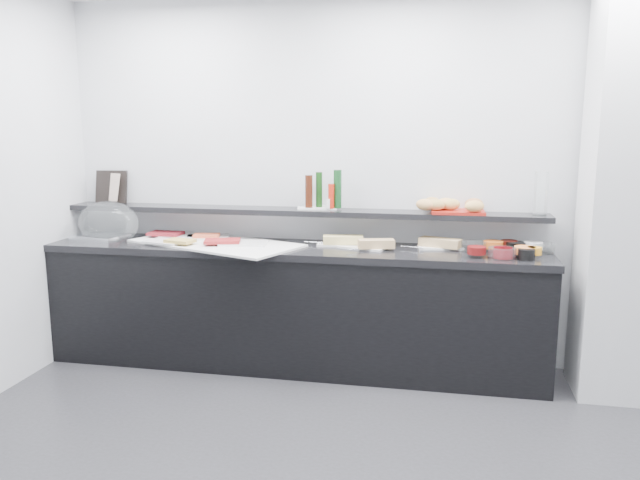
% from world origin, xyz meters
% --- Properties ---
extents(back_wall, '(5.00, 0.02, 2.70)m').
position_xyz_m(back_wall, '(0.00, 2.00, 1.35)').
color(back_wall, silver).
rests_on(back_wall, ground).
extents(column, '(0.50, 0.50, 2.70)m').
position_xyz_m(column, '(1.50, 1.65, 1.35)').
color(column, silver).
rests_on(column, ground).
extents(buffet_cabinet, '(3.60, 0.60, 0.85)m').
position_xyz_m(buffet_cabinet, '(-0.70, 1.70, 0.42)').
color(buffet_cabinet, black).
rests_on(buffet_cabinet, ground).
extents(counter_top, '(3.62, 0.62, 0.05)m').
position_xyz_m(counter_top, '(-0.70, 1.70, 0.88)').
color(counter_top, black).
rests_on(counter_top, buffet_cabinet).
extents(wall_shelf, '(3.60, 0.25, 0.04)m').
position_xyz_m(wall_shelf, '(-0.70, 1.88, 1.13)').
color(wall_shelf, black).
rests_on(wall_shelf, back_wall).
extents(cloche_base, '(0.43, 0.33, 0.04)m').
position_xyz_m(cloche_base, '(-2.21, 1.67, 0.92)').
color(cloche_base, silver).
rests_on(cloche_base, counter_top).
extents(cloche_dome, '(0.48, 0.32, 0.34)m').
position_xyz_m(cloche_dome, '(-2.15, 1.71, 1.03)').
color(cloche_dome, silver).
rests_on(cloche_dome, cloche_base).
extents(linen_runner, '(1.37, 1.01, 0.01)m').
position_xyz_m(linen_runner, '(-1.28, 1.67, 0.91)').
color(linen_runner, white).
rests_on(linen_runner, counter_top).
extents(platter_meat_a, '(0.33, 0.24, 0.01)m').
position_xyz_m(platter_meat_a, '(-1.62, 1.85, 0.92)').
color(platter_meat_a, silver).
rests_on(platter_meat_a, linen_runner).
extents(food_meat_a, '(0.26, 0.17, 0.02)m').
position_xyz_m(food_meat_a, '(-1.74, 1.82, 0.94)').
color(food_meat_a, maroon).
rests_on(food_meat_a, platter_meat_a).
extents(platter_salmon, '(0.37, 0.30, 0.01)m').
position_xyz_m(platter_salmon, '(-1.40, 1.82, 0.92)').
color(platter_salmon, white).
rests_on(platter_salmon, linen_runner).
extents(food_salmon, '(0.22, 0.17, 0.02)m').
position_xyz_m(food_salmon, '(-1.39, 1.79, 0.94)').
color(food_salmon, '#E14F2E').
rests_on(food_salmon, platter_salmon).
extents(platter_cheese, '(0.32, 0.25, 0.01)m').
position_xyz_m(platter_cheese, '(-1.63, 1.58, 0.92)').
color(platter_cheese, white).
rests_on(platter_cheese, linen_runner).
extents(food_cheese, '(0.23, 0.17, 0.02)m').
position_xyz_m(food_cheese, '(-1.50, 1.53, 0.94)').
color(food_cheese, gold).
rests_on(food_cheese, platter_cheese).
extents(platter_meat_b, '(0.36, 0.26, 0.01)m').
position_xyz_m(platter_meat_b, '(-1.05, 1.64, 0.92)').
color(platter_meat_b, white).
rests_on(platter_meat_b, linen_runner).
extents(food_meat_b, '(0.28, 0.22, 0.02)m').
position_xyz_m(food_meat_b, '(-1.20, 1.59, 0.94)').
color(food_meat_b, maroon).
rests_on(food_meat_b, platter_meat_b).
extents(sandwich_plate_left, '(0.36, 0.19, 0.01)m').
position_xyz_m(sandwich_plate_left, '(-0.36, 1.80, 0.91)').
color(sandwich_plate_left, white).
rests_on(sandwich_plate_left, counter_top).
extents(sandwich_food_left, '(0.30, 0.16, 0.06)m').
position_xyz_m(sandwich_food_left, '(-0.35, 1.79, 0.94)').
color(sandwich_food_left, '#E2CC77').
rests_on(sandwich_food_left, sandwich_plate_left).
extents(tongs_left, '(0.16, 0.04, 0.01)m').
position_xyz_m(tongs_left, '(-0.55, 1.78, 0.92)').
color(tongs_left, silver).
rests_on(tongs_left, sandwich_plate_left).
extents(sandwich_plate_mid, '(0.36, 0.23, 0.01)m').
position_xyz_m(sandwich_plate_mid, '(-0.20, 1.72, 0.91)').
color(sandwich_plate_mid, white).
rests_on(sandwich_plate_mid, counter_top).
extents(sandwich_food_mid, '(0.27, 0.16, 0.06)m').
position_xyz_m(sandwich_food_mid, '(-0.09, 1.68, 0.94)').
color(sandwich_food_mid, tan).
rests_on(sandwich_food_mid, sandwich_plate_mid).
extents(tongs_mid, '(0.13, 0.10, 0.01)m').
position_xyz_m(tongs_mid, '(-0.22, 1.60, 0.92)').
color(tongs_mid, silver).
rests_on(tongs_mid, sandwich_plate_mid).
extents(sandwich_plate_right, '(0.33, 0.19, 0.01)m').
position_xyz_m(sandwich_plate_right, '(0.35, 1.82, 0.91)').
color(sandwich_plate_right, white).
rests_on(sandwich_plate_right, counter_top).
extents(sandwich_food_right, '(0.31, 0.20, 0.06)m').
position_xyz_m(sandwich_food_right, '(0.35, 1.82, 0.94)').
color(sandwich_food_right, tan).
rests_on(sandwich_food_right, sandwich_plate_right).
extents(tongs_right, '(0.16, 0.04, 0.01)m').
position_xyz_m(tongs_right, '(0.15, 1.74, 0.92)').
color(tongs_right, silver).
rests_on(tongs_right, sandwich_plate_right).
extents(bowl_glass_fruit, '(0.20, 0.20, 0.07)m').
position_xyz_m(bowl_glass_fruit, '(0.57, 1.76, 0.94)').
color(bowl_glass_fruit, silver).
rests_on(bowl_glass_fruit, counter_top).
extents(fill_glass_fruit, '(0.17, 0.17, 0.05)m').
position_xyz_m(fill_glass_fruit, '(0.71, 1.79, 0.95)').
color(fill_glass_fruit, '#D15E1C').
rests_on(fill_glass_fruit, bowl_glass_fruit).
extents(bowl_black_jam, '(0.18, 0.18, 0.07)m').
position_xyz_m(bowl_black_jam, '(0.86, 1.80, 0.94)').
color(bowl_black_jam, black).
rests_on(bowl_black_jam, counter_top).
extents(fill_black_jam, '(0.15, 0.15, 0.05)m').
position_xyz_m(fill_black_jam, '(0.82, 1.84, 0.95)').
color(fill_black_jam, '#4F110B').
rests_on(fill_black_jam, bowl_black_jam).
extents(bowl_glass_cream, '(0.20, 0.20, 0.07)m').
position_xyz_m(bowl_glass_cream, '(1.04, 1.80, 0.94)').
color(bowl_glass_cream, white).
rests_on(bowl_glass_cream, counter_top).
extents(fill_glass_cream, '(0.13, 0.13, 0.05)m').
position_xyz_m(fill_glass_cream, '(0.98, 1.81, 0.95)').
color(fill_glass_cream, white).
rests_on(fill_glass_cream, bowl_glass_cream).
extents(bowl_red_jam, '(0.13, 0.13, 0.07)m').
position_xyz_m(bowl_red_jam, '(0.75, 1.57, 0.94)').
color(bowl_red_jam, maroon).
rests_on(bowl_red_jam, counter_top).
extents(fill_red_jam, '(0.13, 0.13, 0.05)m').
position_xyz_m(fill_red_jam, '(0.58, 1.56, 0.95)').
color(fill_red_jam, '#590C0D').
rests_on(fill_red_jam, bowl_red_jam).
extents(bowl_glass_salmon, '(0.24, 0.24, 0.07)m').
position_xyz_m(bowl_glass_salmon, '(0.75, 1.56, 0.94)').
color(bowl_glass_salmon, silver).
rests_on(bowl_glass_salmon, counter_top).
extents(fill_glass_salmon, '(0.15, 0.15, 0.05)m').
position_xyz_m(fill_glass_salmon, '(0.90, 1.62, 0.95)').
color(fill_glass_salmon, orange).
rests_on(fill_glass_salmon, bowl_glass_salmon).
extents(bowl_black_fruit, '(0.13, 0.13, 0.07)m').
position_xyz_m(bowl_black_fruit, '(0.90, 1.54, 0.94)').
color(bowl_black_fruit, black).
rests_on(bowl_black_fruit, counter_top).
extents(fill_black_fruit, '(0.12, 0.12, 0.05)m').
position_xyz_m(fill_black_fruit, '(0.96, 1.62, 0.95)').
color(fill_black_fruit, orange).
rests_on(fill_black_fruit, bowl_black_fruit).
extents(framed_print, '(0.26, 0.10, 0.26)m').
position_xyz_m(framed_print, '(-2.24, 1.94, 1.28)').
color(framed_print, black).
rests_on(framed_print, wall_shelf).
extents(print_art, '(0.19, 0.12, 0.22)m').
position_xyz_m(print_art, '(-2.24, 1.93, 1.28)').
color(print_art, tan).
rests_on(print_art, framed_print).
extents(condiment_tray, '(0.32, 0.23, 0.01)m').
position_xyz_m(condiment_tray, '(-0.56, 1.91, 1.16)').
color(condiment_tray, silver).
rests_on(condiment_tray, wall_shelf).
extents(bottle_green_a, '(0.05, 0.05, 0.26)m').
position_xyz_m(bottle_green_a, '(-0.55, 1.93, 1.29)').
color(bottle_green_a, '#11390F').
rests_on(bottle_green_a, condiment_tray).
extents(bottle_brown, '(0.06, 0.06, 0.24)m').
position_xyz_m(bottle_brown, '(-0.62, 1.88, 1.28)').
color(bottle_brown, '#38150A').
rests_on(bottle_brown, condiment_tray).
extents(bottle_green_b, '(0.07, 0.07, 0.28)m').
position_xyz_m(bottle_green_b, '(-0.41, 1.90, 1.30)').
color(bottle_green_b, '#113E19').
rests_on(bottle_green_b, condiment_tray).
extents(bottle_hot, '(0.05, 0.05, 0.18)m').
position_xyz_m(bottle_hot, '(-0.45, 1.87, 1.25)').
color(bottle_hot, red).
rests_on(bottle_hot, condiment_tray).
extents(shaker_salt, '(0.03, 0.03, 0.07)m').
position_xyz_m(shaker_salt, '(-0.44, 1.91, 1.20)').
color(shaker_salt, white).
rests_on(shaker_salt, condiment_tray).
extents(shaker_pepper, '(0.03, 0.03, 0.07)m').
position_xyz_m(shaker_pepper, '(-0.47, 1.85, 1.20)').
color(shaker_pepper, white).
rests_on(shaker_pepper, condiment_tray).
extents(bread_tray, '(0.38, 0.27, 0.02)m').
position_xyz_m(bread_tray, '(0.46, 1.88, 1.16)').
color(bread_tray, maroon).
rests_on(bread_tray, wall_shelf).
extents(bread_roll_nw, '(0.12, 0.08, 0.08)m').
position_xyz_m(bread_roll_nw, '(0.28, 1.96, 1.21)').
color(bread_roll_nw, '#AC7B41').
rests_on(bread_roll_nw, bread_tray).
extents(bread_roll_n, '(0.14, 0.10, 0.08)m').
position_xyz_m(bread_roll_n, '(0.38, 1.92, 1.21)').
color(bread_roll_n, tan).
rests_on(bread_roll_n, bread_tray).
extents(bread_roll_ne, '(0.13, 0.08, 0.08)m').
position_xyz_m(bread_roll_ne, '(0.57, 1.94, 1.21)').
color(bread_roll_ne, '#AA6C41').
rests_on(bread_roll_ne, bread_tray).
extents(bread_roll_sw, '(0.16, 0.13, 0.08)m').
position_xyz_m(bread_roll_sw, '(0.23, 1.82, 1.21)').
color(bread_roll_sw, tan).
rests_on(bread_roll_sw, bread_tray).
extents(bread_roll_s, '(0.15, 0.11, 0.08)m').
position_xyz_m(bread_roll_s, '(0.30, 1.83, 1.21)').
color(bread_roll_s, '#B68C45').
rests_on(bread_roll_s, bread_tray).
extents(bread_roll_se, '(0.16, 0.13, 0.08)m').
position_xyz_m(bread_roll_se, '(0.57, 1.79, 1.21)').
color(bread_roll_se, tan).
rests_on(bread_roll_se, bread_tray).
extents(bread_roll_midw, '(0.15, 0.10, 0.08)m').
position_xyz_m(bread_roll_midw, '(0.39, 1.89, 1.21)').
color(bread_roll_midw, tan).
rests_on(bread_roll_midw, bread_tray).
extents(bread_roll_mide, '(0.14, 0.11, 0.08)m').
position_xyz_m(bread_roll_mide, '(0.41, 1.88, 1.21)').
color(bread_roll_mide, tan).
rests_on(bread_roll_mide, bread_tray).
extents(carafe, '(0.09, 0.09, 0.30)m').
position_xyz_m(carafe, '(1.01, 1.86, 1.30)').
color(carafe, white).
rests_on(carafe, wall_shelf).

